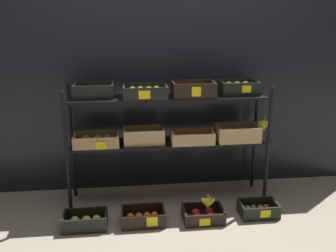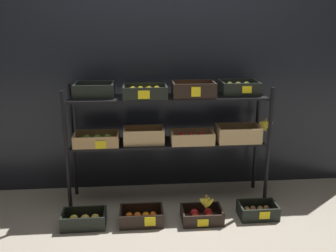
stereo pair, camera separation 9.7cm
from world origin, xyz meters
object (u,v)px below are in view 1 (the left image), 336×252
at_px(crate_ground_kiwi, 258,210).
at_px(banana_bunch_loose, 208,202).
at_px(crate_ground_apple_gold, 85,222).
at_px(crate_ground_apple_red, 203,215).
at_px(display_rack, 171,118).
at_px(crate_ground_tangerine, 143,218).

bearing_deg(crate_ground_kiwi, banana_bunch_loose, -176.77).
height_order(crate_ground_apple_gold, crate_ground_apple_red, crate_ground_apple_gold).
relative_size(display_rack, banana_bunch_loose, 13.79).
relative_size(crate_ground_tangerine, banana_bunch_loose, 2.63).
bearing_deg(crate_ground_kiwi, display_rack, 151.34).
xyz_separation_m(crate_ground_kiwi, banana_bunch_loose, (-0.44, -0.02, 0.11)).
relative_size(crate_ground_apple_red, crate_ground_kiwi, 1.04).
height_order(display_rack, banana_bunch_loose, display_rack).
distance_m(crate_ground_apple_gold, banana_bunch_loose, 0.99).
height_order(crate_ground_tangerine, crate_ground_kiwi, crate_ground_tangerine).
xyz_separation_m(crate_ground_tangerine, crate_ground_apple_red, (0.49, -0.01, -0.00)).
relative_size(crate_ground_apple_gold, banana_bunch_loose, 2.60).
bearing_deg(display_rack, crate_ground_apple_red, -61.74).
bearing_deg(crate_ground_kiwi, crate_ground_apple_red, -177.00).
bearing_deg(banana_bunch_loose, crate_ground_tangerine, 178.80).
distance_m(crate_ground_apple_red, crate_ground_kiwi, 0.48).
xyz_separation_m(crate_ground_tangerine, crate_ground_kiwi, (0.97, 0.01, 0.00)).
relative_size(crate_ground_apple_red, banana_bunch_loose, 2.48).
bearing_deg(crate_ground_apple_gold, display_rack, 28.95).
relative_size(display_rack, crate_ground_apple_gold, 5.30).
height_order(crate_ground_tangerine, crate_ground_apple_red, crate_ground_tangerine).
xyz_separation_m(crate_ground_apple_red, banana_bunch_loose, (0.03, -0.00, 0.12)).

